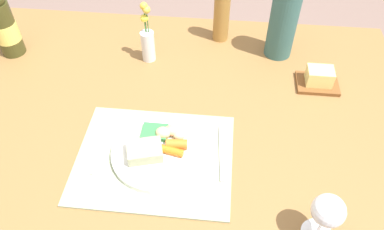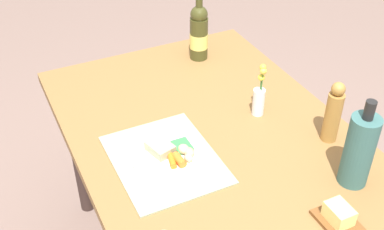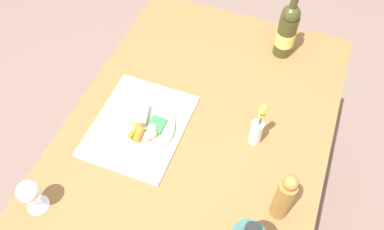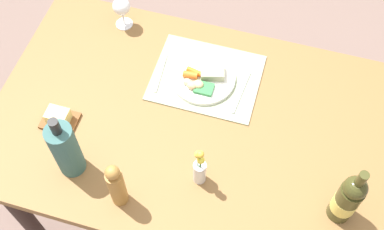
{
  "view_description": "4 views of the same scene",
  "coord_description": "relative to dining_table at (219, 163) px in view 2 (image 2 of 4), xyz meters",
  "views": [
    {
      "loc": [
        0.16,
        -0.79,
        1.58
      ],
      "look_at": [
        0.08,
        -0.06,
        0.79
      ],
      "focal_mm": 35.18,
      "sensor_mm": 36.0,
      "label": 1
    },
    {
      "loc": [
        1.15,
        -0.66,
        1.86
      ],
      "look_at": [
        -0.06,
        -0.08,
        0.87
      ],
      "focal_mm": 46.05,
      "sensor_mm": 36.0,
      "label": 2
    },
    {
      "loc": [
        0.71,
        0.27,
        1.98
      ],
      "look_at": [
        -0.05,
        -0.02,
        0.86
      ],
      "focal_mm": 37.06,
      "sensor_mm": 36.0,
      "label": 3
    },
    {
      "loc": [
        -0.26,
        0.89,
        2.34
      ],
      "look_at": [
        -0.0,
        -0.01,
        0.8
      ],
      "focal_mm": 46.43,
      "sensor_mm": 36.0,
      "label": 4
    }
  ],
  "objects": [
    {
      "name": "cooler_bottle",
      "position": [
        0.35,
        0.29,
        0.22
      ],
      "size": [
        0.09,
        0.09,
        0.31
      ],
      "color": "#35605D",
      "rests_on": "dining_table"
    },
    {
      "name": "butter_dish",
      "position": [
        0.47,
        0.13,
        0.12
      ],
      "size": [
        0.13,
        0.1,
        0.06
      ],
      "color": "brown",
      "rests_on": "dining_table"
    },
    {
      "name": "flower_vase",
      "position": [
        -0.09,
        0.21,
        0.17
      ],
      "size": [
        0.04,
        0.04,
        0.21
      ],
      "color": "silver",
      "rests_on": "dining_table"
    },
    {
      "name": "fork",
      "position": [
        -0.14,
        -0.18,
        0.1
      ],
      "size": [
        0.03,
        0.2,
        0.0
      ],
      "primitive_type": "cube",
      "rotation": [
        0.0,
        0.0,
        -0.1
      ],
      "color": "silver",
      "rests_on": "placemat"
    },
    {
      "name": "dining_table",
      "position": [
        0.0,
        0.0,
        0.0
      ],
      "size": [
        1.48,
        0.95,
        0.77
      ],
      "color": "brown",
      "rests_on": "ground_plane"
    },
    {
      "name": "dinner_plate",
      "position": [
        0.01,
        -0.19,
        0.11
      ],
      "size": [
        0.25,
        0.25,
        0.05
      ],
      "color": "white",
      "rests_on": "placemat"
    },
    {
      "name": "wine_bottle",
      "position": [
        -0.57,
        0.2,
        0.21
      ],
      "size": [
        0.08,
        0.08,
        0.3
      ],
      "color": "#3C3C19",
      "rests_on": "dining_table"
    },
    {
      "name": "pepper_mill",
      "position": [
        0.15,
        0.35,
        0.2
      ],
      "size": [
        0.06,
        0.06,
        0.23
      ],
      "color": "#A47536",
      "rests_on": "dining_table"
    },
    {
      "name": "knife",
      "position": [
        0.18,
        -0.17,
        0.1
      ],
      "size": [
        0.03,
        0.18,
        0.0
      ],
      "primitive_type": "cube",
      "rotation": [
        0.0,
        0.0,
        0.08
      ],
      "color": "silver",
      "rests_on": "placemat"
    },
    {
      "name": "placemat",
      "position": [
        0.0,
        -0.21,
        0.1
      ],
      "size": [
        0.41,
        0.33,
        0.01
      ],
      "primitive_type": "cube",
      "color": "#97A583",
      "rests_on": "dining_table"
    }
  ]
}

